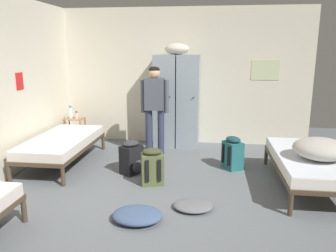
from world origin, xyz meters
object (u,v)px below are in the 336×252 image
at_px(lotion_bottle, 77,115).
at_px(bed_left_rear, 62,143).
at_px(person_traveler, 155,102).
at_px(backpack_teal, 233,153).
at_px(bed_right, 308,162).
at_px(water_bottle, 71,112).
at_px(locker_bank, 177,99).
at_px(clothes_pile_denim, 137,215).
at_px(backpack_olive, 152,167).
at_px(shelf_unit, 75,129).
at_px(backpack_black, 132,158).
at_px(clothes_pile_grey, 193,205).
at_px(bedding_heap, 320,149).

bearing_deg(lotion_bottle, bed_left_rear, -80.79).
relative_size(person_traveler, backpack_teal, 3.00).
relative_size(bed_right, water_bottle, 7.52).
height_order(lotion_bottle, backpack_teal, lotion_bottle).
bearing_deg(locker_bank, person_traveler, -119.26).
xyz_separation_m(locker_bank, clothes_pile_denim, (-0.13, -3.15, -0.90)).
distance_m(locker_bank, person_traveler, 0.71).
relative_size(locker_bank, backpack_olive, 3.76).
relative_size(shelf_unit, bed_left_rear, 0.30).
bearing_deg(backpack_olive, water_bottle, 137.98).
relative_size(backpack_teal, backpack_black, 1.00).
relative_size(locker_bank, water_bottle, 8.20).
height_order(locker_bank, bed_left_rear, locker_bank).
bearing_deg(lotion_bottle, shelf_unit, 150.26).
xyz_separation_m(water_bottle, lotion_bottle, (0.15, -0.06, -0.05)).
bearing_deg(backpack_teal, clothes_pile_grey, -110.64).
bearing_deg(clothes_pile_denim, water_bottle, 124.82).
relative_size(bed_right, person_traveler, 1.15).
relative_size(backpack_olive, clothes_pile_denim, 0.93).
height_order(lotion_bottle, clothes_pile_grey, lotion_bottle).
bearing_deg(bed_right, clothes_pile_grey, -150.48).
relative_size(water_bottle, backpack_olive, 0.46).
relative_size(locker_bank, lotion_bottle, 13.32).
distance_m(locker_bank, lotion_bottle, 2.07).
xyz_separation_m(water_bottle, clothes_pile_grey, (2.67, -2.56, -0.64)).
relative_size(person_traveler, lotion_bottle, 10.62).
distance_m(person_traveler, backpack_teal, 1.72).
bearing_deg(bed_right, bed_left_rear, 172.87).
height_order(backpack_teal, backpack_black, same).
height_order(bed_right, backpack_black, backpack_black).
relative_size(water_bottle, backpack_teal, 0.46).
xyz_separation_m(lotion_bottle, backpack_teal, (3.10, -0.96, -0.38)).
xyz_separation_m(backpack_teal, backpack_black, (-1.63, -0.44, 0.00)).
bearing_deg(locker_bank, backpack_black, -108.13).
bearing_deg(locker_bank, bed_left_rear, -143.04).
bearing_deg(clothes_pile_grey, clothes_pile_denim, -149.10).
relative_size(locker_bank, bedding_heap, 2.83).
bearing_deg(locker_bank, clothes_pile_grey, -79.89).
xyz_separation_m(bedding_heap, backpack_black, (-2.73, 0.38, -0.37)).
bearing_deg(bed_right, lotion_bottle, 158.70).
relative_size(backpack_teal, clothes_pile_denim, 0.93).
distance_m(shelf_unit, water_bottle, 0.35).
distance_m(locker_bank, backpack_black, 1.90).
xyz_separation_m(locker_bank, clothes_pile_grey, (0.50, -2.78, -0.92)).
bearing_deg(locker_bank, shelf_unit, -173.51).
relative_size(bed_right, lotion_bottle, 12.22).
xyz_separation_m(shelf_unit, clothes_pile_grey, (2.59, -2.54, -0.30)).
bearing_deg(shelf_unit, person_traveler, -12.36).
relative_size(locker_bank, bed_left_rear, 1.09).
xyz_separation_m(backpack_black, clothes_pile_denim, (0.42, -1.48, -0.19)).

